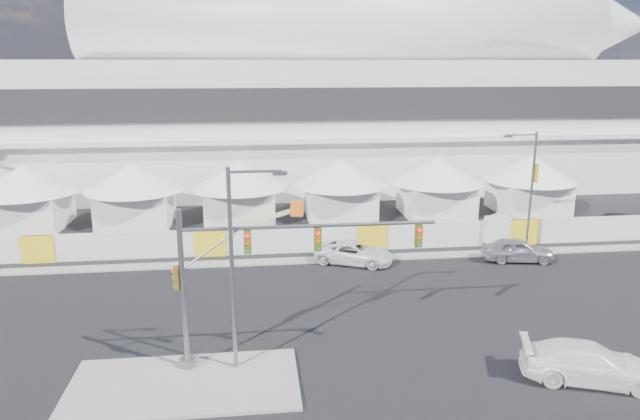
{
  "coord_description": "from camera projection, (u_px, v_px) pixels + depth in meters",
  "views": [
    {
      "loc": [
        -2.68,
        -25.82,
        13.77
      ],
      "look_at": [
        1.53,
        10.0,
        4.4
      ],
      "focal_mm": 32.0,
      "sensor_mm": 36.0,
      "label": 1
    }
  ],
  "objects": [
    {
      "name": "hoarding_fence",
      "position": [
        372.0,
        237.0,
        42.95
      ],
      "size": [
        70.0,
        0.25,
        2.0
      ],
      "primitive_type": "cube",
      "color": "silver",
      "rests_on": "ground"
    },
    {
      "name": "median_island",
      "position": [
        184.0,
        384.0,
        25.0
      ],
      "size": [
        10.0,
        5.0,
        0.15
      ],
      "primitive_type": "cube",
      "color": "gray",
      "rests_on": "ground"
    },
    {
      "name": "pickup_curb",
      "position": [
        354.0,
        253.0,
        40.11
      ],
      "size": [
        4.55,
        6.07,
        1.53
      ],
      "primitive_type": "imported",
      "rotation": [
        0.0,
        0.0,
        1.16
      ],
      "color": "white",
      "rests_on": "ground"
    },
    {
      "name": "stadium",
      "position": [
        349.0,
        100.0,
        67.09
      ],
      "size": [
        80.0,
        24.8,
        21.98
      ],
      "color": "silver",
      "rests_on": "ground"
    },
    {
      "name": "traffic_mast",
      "position": [
        239.0,
        278.0,
        25.53
      ],
      "size": [
        11.79,
        0.73,
        7.5
      ],
      "color": "slate",
      "rests_on": "median_island"
    },
    {
      "name": "tent_row",
      "position": [
        290.0,
        185.0,
        50.92
      ],
      "size": [
        53.4,
        8.4,
        5.4
      ],
      "color": "white",
      "rests_on": "ground"
    },
    {
      "name": "pickup_near",
      "position": [
        589.0,
        363.0,
        25.25
      ],
      "size": [
        4.1,
        6.31,
        1.7
      ],
      "primitive_type": "imported",
      "rotation": [
        0.0,
        0.0,
        1.25
      ],
      "color": "white",
      "rests_on": "ground"
    },
    {
      "name": "far_curb",
      "position": [
        560.0,
        250.0,
        42.85
      ],
      "size": [
        80.0,
        1.2,
        0.12
      ],
      "primitive_type": "cube",
      "color": "gray",
      "rests_on": "ground"
    },
    {
      "name": "lot_car_a",
      "position": [
        508.0,
        223.0,
        47.96
      ],
      "size": [
        3.02,
        4.22,
        1.32
      ],
      "primitive_type": "imported",
      "rotation": [
        0.0,
        0.0,
        1.12
      ],
      "color": "white",
      "rests_on": "ground"
    },
    {
      "name": "lot_car_b",
      "position": [
        622.0,
        221.0,
        47.88
      ],
      "size": [
        2.03,
        4.86,
        1.64
      ],
      "primitive_type": "imported",
      "rotation": [
        0.0,
        0.0,
        1.59
      ],
      "color": "black",
      "rests_on": "ground"
    },
    {
      "name": "boom_lift",
      "position": [
        243.0,
        235.0,
        43.57
      ],
      "size": [
        7.37,
        2.26,
        3.67
      ],
      "rotation": [
        0.0,
        0.0,
        -0.18
      ],
      "color": "orange",
      "rests_on": "ground"
    },
    {
      "name": "ground",
      "position": [
        313.0,
        345.0,
        28.58
      ],
      "size": [
        160.0,
        160.0,
        0.0
      ],
      "primitive_type": "plane",
      "color": "black",
      "rests_on": "ground"
    },
    {
      "name": "streetlight_median",
      "position": [
        237.0,
        256.0,
        24.98
      ],
      "size": [
        2.58,
        0.26,
        9.34
      ],
      "color": "gray",
      "rests_on": "median_island"
    },
    {
      "name": "streetlight_curb",
      "position": [
        529.0,
        184.0,
        41.22
      ],
      "size": [
        2.67,
        0.6,
        9.02
      ],
      "color": "slate",
      "rests_on": "ground"
    },
    {
      "name": "sedan_silver",
      "position": [
        518.0,
        250.0,
        40.51
      ],
      "size": [
        2.77,
        5.2,
        1.68
      ],
      "primitive_type": "imported",
      "rotation": [
        0.0,
        0.0,
        1.41
      ],
      "color": "#B2B3B7",
      "rests_on": "ground"
    }
  ]
}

